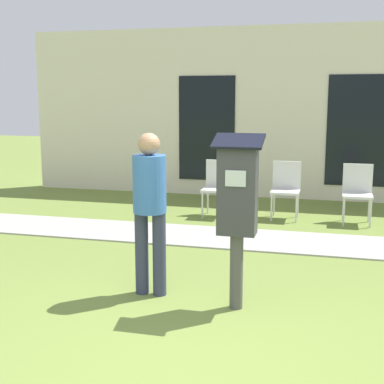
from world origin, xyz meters
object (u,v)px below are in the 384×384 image
(parking_meter, at_px, (237,199))
(outdoor_chair_middle, at_px, (286,185))
(person_standing, at_px, (150,201))
(outdoor_chair_left, at_px, (218,183))
(outdoor_chair_right, at_px, (357,189))

(parking_meter, xyz_separation_m, outdoor_chair_middle, (0.13, 3.84, -0.49))
(person_standing, bearing_deg, outdoor_chair_middle, 43.48)
(outdoor_chair_left, xyz_separation_m, outdoor_chair_right, (2.16, 0.02, 0.00))
(parking_meter, height_order, outdoor_chair_right, parking_meter)
(outdoor_chair_middle, relative_size, outdoor_chair_right, 1.00)
(parking_meter, distance_m, outdoor_chair_middle, 3.88)
(outdoor_chair_middle, height_order, outdoor_chair_right, same)
(person_standing, distance_m, outdoor_chair_left, 3.64)
(parking_meter, height_order, outdoor_chair_middle, parking_meter)
(outdoor_chair_left, relative_size, outdoor_chair_middle, 1.00)
(parking_meter, height_order, person_standing, parking_meter)
(outdoor_chair_middle, bearing_deg, outdoor_chair_right, 19.20)
(person_standing, height_order, outdoor_chair_middle, person_standing)
(parking_meter, xyz_separation_m, person_standing, (-0.87, 0.14, -0.09))
(person_standing, relative_size, outdoor_chair_right, 1.76)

